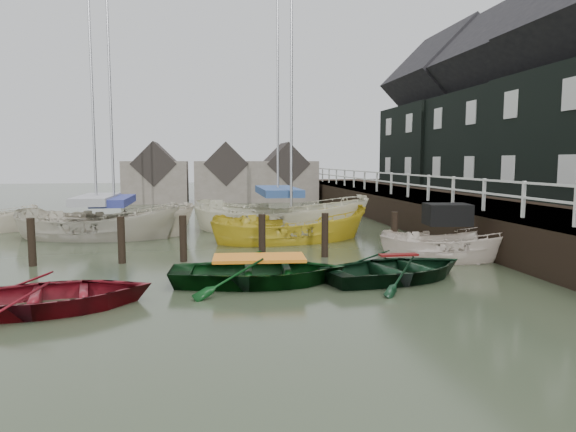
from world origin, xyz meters
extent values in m
plane|color=#2D3622|center=(0.00, 0.00, 0.00)|extent=(120.00, 120.00, 0.00)
cube|color=black|center=(9.50, 10.00, 1.40)|extent=(3.00, 32.00, 0.20)
cube|color=silver|center=(8.00, 10.00, 2.45)|extent=(0.06, 32.00, 0.06)
cube|color=silver|center=(8.00, 10.00, 2.05)|extent=(0.06, 32.00, 0.06)
cube|color=black|center=(15.00, 10.00, 0.00)|extent=(14.00, 38.00, 1.50)
cube|color=black|center=(15.00, 12.00, 4.00)|extent=(6.00, 7.00, 5.00)
cube|color=black|center=(15.00, 12.00, 8.25)|extent=(6.11, 7.14, 6.11)
cube|color=black|center=(15.00, 19.00, 4.00)|extent=(6.40, 7.00, 5.00)
cube|color=black|center=(15.00, 19.00, 8.25)|extent=(6.52, 7.14, 6.52)
cylinder|color=black|center=(-5.50, 3.00, 0.50)|extent=(0.22, 0.22, 1.80)
cylinder|color=black|center=(-3.00, 3.00, 0.50)|extent=(0.22, 0.22, 1.80)
cylinder|color=black|center=(-1.20, 3.00, 0.50)|extent=(0.22, 0.22, 1.80)
cylinder|color=black|center=(1.20, 3.00, 0.50)|extent=(0.22, 0.22, 1.80)
cylinder|color=black|center=(3.20, 3.00, 0.50)|extent=(0.22, 0.22, 1.80)
cylinder|color=black|center=(5.50, 3.00, 0.50)|extent=(0.22, 0.22, 1.80)
cube|color=#665B51|center=(-4.00, 26.00, 1.50)|extent=(4.50, 4.00, 3.00)
cube|color=#282321|center=(-4.00, 26.00, 2.80)|extent=(3.18, 4.08, 3.18)
cube|color=#665B51|center=(1.00, 26.00, 1.50)|extent=(4.50, 4.00, 3.00)
cube|color=#282321|center=(1.00, 26.00, 2.80)|extent=(3.18, 4.08, 3.18)
cube|color=#665B51|center=(5.50, 26.00, 1.50)|extent=(4.50, 4.00, 3.00)
cube|color=#282321|center=(5.50, 26.00, 2.80)|extent=(3.18, 4.08, 3.18)
imported|color=maroon|center=(-3.73, -1.74, 0.00)|extent=(4.66, 3.75, 0.86)
imported|color=black|center=(0.77, -0.21, 0.00)|extent=(4.57, 3.42, 0.90)
imported|color=black|center=(4.35, -0.33, 0.00)|extent=(4.72, 3.92, 0.84)
imported|color=beige|center=(6.80, 1.79, 0.00)|extent=(4.47, 2.20, 1.65)
cube|color=black|center=(6.80, 1.99, 1.40)|extent=(1.43, 1.17, 0.65)
imported|color=#B8B19D|center=(-4.73, 8.36, 0.00)|extent=(7.01, 3.80, 2.57)
cylinder|color=#B2B2B7|center=(-4.73, 8.36, 5.61)|extent=(0.10, 0.10, 8.40)
cube|color=#959499|center=(-4.73, 8.36, 1.53)|extent=(3.85, 2.04, 0.30)
imported|color=beige|center=(-4.09, 8.49, 0.00)|extent=(6.32, 2.46, 2.43)
cylinder|color=#B2B2B7|center=(-4.09, 8.49, 5.98)|extent=(0.10, 0.10, 9.28)
cube|color=navy|center=(-4.09, 8.49, 1.46)|extent=(3.48, 1.31, 0.30)
imported|color=gold|center=(2.69, 6.37, 0.00)|extent=(6.47, 3.26, 2.39)
cylinder|color=#B2B2B7|center=(2.69, 6.37, 5.10)|extent=(0.10, 0.10, 7.57)
imported|color=beige|center=(2.55, 8.89, 0.00)|extent=(8.20, 5.60, 2.96)
cylinder|color=#B2B2B7|center=(2.55, 8.89, 6.55)|extent=(0.10, 0.10, 9.83)
cube|color=navy|center=(2.55, 8.89, 1.75)|extent=(4.49, 3.03, 0.30)
camera|label=1|loc=(-0.54, -12.65, 3.05)|focal=32.00mm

